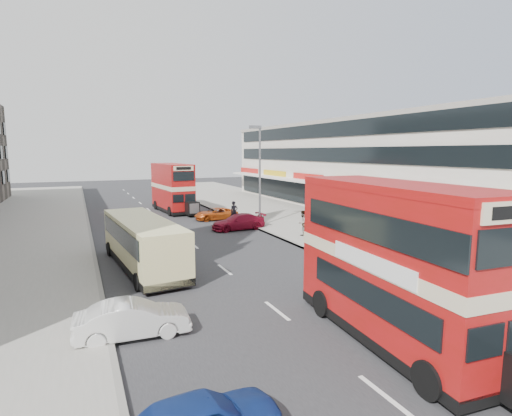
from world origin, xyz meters
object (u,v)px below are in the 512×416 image
car_right_a (238,222)px  bus_second (173,187)px  cyclist (234,218)px  street_lamp (259,168)px  car_left_front (133,319)px  car_right_b (216,214)px  pedestrian_near (303,223)px  bus_main (396,263)px  coach (143,241)px

car_right_a → bus_second: bearing=-169.9°
car_right_a → cyclist: 1.39m
street_lamp → car_left_front: (-11.88, -16.00, -4.17)m
car_left_front → car_right_b: car_left_front is taller
bus_second → car_right_a: bus_second is taller
car_left_front → pedestrian_near: (13.17, 11.26, 0.45)m
bus_second → pedestrian_near: 17.27m
street_lamp → car_left_front: 20.36m
bus_second → pedestrian_near: bus_second is taller
bus_main → pedestrian_near: bus_main is taller
coach → car_right_a: coach is taller
street_lamp → bus_second: size_ratio=0.94×
pedestrian_near → cyclist: bearing=-85.4°
bus_main → car_left_front: size_ratio=2.47×
pedestrian_near → car_right_a: bearing=-77.3°
street_lamp → car_right_a: street_lamp is taller
car_right_b → cyclist: size_ratio=1.85×
car_left_front → pedestrian_near: bearing=-45.9°
car_left_front → car_right_a: size_ratio=0.87×
street_lamp → car_right_a: bearing=-174.6°
car_right_b → pedestrian_near: size_ratio=2.14×
street_lamp → bus_main: bearing=-102.1°
bus_second → car_right_b: (2.42, -6.58, -1.95)m
coach → pedestrian_near: size_ratio=5.16×
car_right_a → pedestrian_near: pedestrian_near is taller
bus_main → pedestrian_near: (5.51, 14.98, -1.56)m
street_lamp → car_right_b: (-2.02, 4.90, -4.25)m
bus_second → coach: size_ratio=0.92×
car_right_b → cyclist: 3.71m
coach → car_right_a: bearing=37.1°
car_left_front → street_lamp: bearing=-33.0°
coach → car_left_front: bearing=-106.4°
car_left_front → car_right_a: car_right_a is taller
bus_main → coach: 13.33m
street_lamp → bus_main: (-4.22, -19.72, -2.17)m
street_lamp → car_left_front: size_ratio=2.19×
coach → car_right_b: bearing=51.7°
bus_second → bus_main: bearing=85.9°
bus_main → coach: bus_main is taller
bus_main → pedestrian_near: size_ratio=5.06×
street_lamp → pedestrian_near: size_ratio=4.48×
street_lamp → car_right_b: size_ratio=2.09×
street_lamp → bus_main: 20.29m
car_right_a → car_left_front: bearing=-34.6°
car_left_front → car_right_b: bearing=-21.6°
bus_main → car_right_a: bus_main is taller
bus_main → car_right_b: bearing=-90.8°
car_left_front → pedestrian_near: pedestrian_near is taller
street_lamp → car_right_a: (-1.87, -0.18, -4.17)m
bus_main → car_right_b: bus_main is taller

